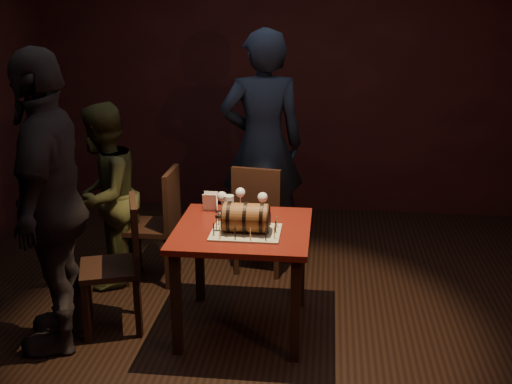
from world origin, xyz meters
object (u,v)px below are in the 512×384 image
at_px(person_back, 262,146).
at_px(person_left_front, 50,203).
at_px(chair_left_front, 121,258).
at_px(wine_glass_mid, 240,194).
at_px(barrel_cake, 246,218).
at_px(chair_back, 259,213).
at_px(wine_glass_right, 263,198).
at_px(wine_glass_left, 222,197).
at_px(pub_table, 243,243).
at_px(person_left_rear, 104,196).
at_px(chair_left_rear, 160,219).
at_px(pint_of_ale, 229,206).

distance_m(person_back, person_left_front, 2.04).
xyz_separation_m(chair_left_front, person_back, (0.82, 1.44, 0.47)).
bearing_deg(wine_glass_mid, barrel_cake, -78.10).
bearing_deg(barrel_cake, chair_back, 91.31).
relative_size(wine_glass_mid, chair_left_front, 0.17).
bearing_deg(wine_glass_right, wine_glass_left, -177.31).
bearing_deg(chair_left_front, wine_glass_mid, 30.62).
relative_size(pub_table, person_left_rear, 0.62).
distance_m(pub_table, wine_glass_mid, 0.44).
bearing_deg(wine_glass_mid, pub_table, -79.94).
relative_size(barrel_cake, person_left_rear, 0.24).
bearing_deg(wine_glass_right, chair_left_rear, 153.72).
height_order(wine_glass_left, pint_of_ale, wine_glass_left).
bearing_deg(person_left_rear, wine_glass_left, 79.21).
xyz_separation_m(barrel_cake, person_back, (-0.05, 1.46, 0.13)).
relative_size(pint_of_ale, chair_left_front, 0.16).
bearing_deg(person_left_front, chair_left_front, 114.43).
relative_size(pub_table, chair_left_front, 0.97).
distance_m(pub_table, person_left_rear, 1.32).
relative_size(wine_glass_right, chair_left_rear, 0.17).
height_order(wine_glass_left, wine_glass_mid, same).
bearing_deg(chair_left_front, wine_glass_left, 28.16).
bearing_deg(chair_left_rear, pint_of_ale, -37.93).
height_order(wine_glass_left, chair_left_front, chair_left_front).
distance_m(pub_table, chair_back, 0.94).
height_order(chair_left_front, person_left_rear, person_left_rear).
relative_size(pub_table, pint_of_ale, 6.00).
bearing_deg(pub_table, wine_glass_mid, 100.06).
xyz_separation_m(pub_table, chair_left_front, (-0.83, -0.08, -0.12)).
relative_size(barrel_cake, chair_left_front, 0.38).
xyz_separation_m(person_left_rear, person_left_front, (-0.01, -0.91, 0.25)).
bearing_deg(pint_of_ale, chair_left_front, -157.44).
relative_size(chair_left_front, person_left_front, 0.47).
height_order(barrel_cake, chair_left_rear, barrel_cake).
bearing_deg(barrel_cake, wine_glass_mid, 101.90).
distance_m(pint_of_ale, chair_back, 0.79).
distance_m(chair_back, person_left_front, 1.78).
bearing_deg(wine_glass_left, chair_left_front, -151.84).
distance_m(chair_back, chair_left_front, 1.31).
xyz_separation_m(pub_table, wine_glass_right, (0.10, 0.28, 0.23)).
height_order(pub_table, person_left_rear, person_left_rear).
height_order(barrel_cake, person_back, person_back).
height_order(pint_of_ale, chair_back, chair_back).
distance_m(chair_left_rear, chair_left_front, 0.79).
height_order(wine_glass_mid, chair_back, chair_back).
distance_m(pub_table, barrel_cake, 0.24).
relative_size(pint_of_ale, chair_left_rear, 0.16).
bearing_deg(person_left_front, pub_table, 95.75).
relative_size(barrel_cake, wine_glass_right, 2.20).
bearing_deg(chair_left_front, barrel_cake, -1.70).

